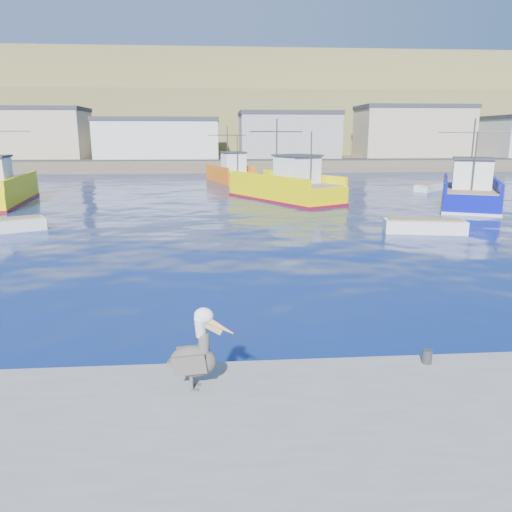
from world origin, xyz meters
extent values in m
plane|color=#071152|center=(0.00, 0.00, 0.00)|extent=(260.00, 260.00, 0.00)
cylinder|color=#4C4C4C|center=(3.00, -3.40, 0.65)|extent=(0.20, 0.20, 0.30)
cube|color=brown|center=(0.00, 72.00, 0.80)|extent=(160.00, 30.00, 1.60)
cube|color=brown|center=(0.00, 98.00, 6.00)|extent=(180.00, 40.00, 14.00)
cube|color=brown|center=(0.00, 118.00, 11.00)|extent=(200.00, 40.00, 24.00)
cube|color=#2D2D2D|center=(0.00, 61.00, 1.65)|extent=(150.00, 5.00, 0.10)
cube|color=tan|center=(-28.00, 67.00, 5.10)|extent=(14.00, 9.00, 7.00)
cube|color=#333338|center=(-28.00, 67.00, 8.90)|extent=(14.28, 9.18, 0.60)
cube|color=silver|center=(-10.00, 67.00, 4.35)|extent=(18.00, 11.00, 5.50)
cube|color=#333338|center=(-10.00, 67.00, 7.40)|extent=(18.36, 11.22, 0.60)
cube|color=gray|center=(10.00, 67.00, 4.85)|extent=(15.00, 10.00, 6.50)
cube|color=#333338|center=(10.00, 67.00, 8.40)|extent=(15.30, 10.20, 0.60)
cube|color=tan|center=(30.00, 67.00, 5.35)|extent=(17.00, 9.00, 7.50)
cube|color=#333338|center=(30.00, 67.00, 9.40)|extent=(17.34, 9.18, 0.60)
cube|color=#FFEE00|center=(-16.39, 27.38, 1.78)|extent=(1.70, 10.73, 0.70)
cube|color=maroon|center=(-18.10, 27.14, 0.05)|extent=(5.26, 11.66, 0.25)
cube|color=#FFEE00|center=(4.15, 27.61, 0.70)|extent=(8.61, 11.28, 1.41)
cube|color=#FFEE00|center=(5.68, 28.48, 1.76)|extent=(5.45, 9.35, 0.70)
cube|color=#FFEE00|center=(2.62, 26.74, 1.76)|extent=(5.45, 9.35, 0.70)
cube|color=maroon|center=(4.15, 27.61, 0.05)|extent=(8.79, 11.50, 0.25)
cube|color=#8C7251|center=(4.15, 27.61, 1.46)|extent=(8.14, 10.75, 0.10)
cube|color=white|center=(4.95, 26.20, 2.51)|extent=(3.62, 3.65, 2.00)
cube|color=#333338|center=(4.95, 26.20, 3.61)|extent=(3.94, 4.03, 0.15)
cylinder|color=#4C4C4C|center=(3.61, 28.55, 3.91)|extent=(0.16, 0.16, 5.00)
cylinder|color=#4C4C4C|center=(5.75, 24.78, 3.41)|extent=(0.14, 0.14, 4.00)
cylinder|color=#4C4C4C|center=(3.61, 28.55, 5.41)|extent=(4.60, 2.66, 0.08)
cube|color=#050B99|center=(17.42, 23.11, 0.67)|extent=(7.58, 10.88, 1.34)
cube|color=#050B99|center=(18.96, 22.40, 1.69)|extent=(4.41, 9.28, 0.70)
cube|color=#050B99|center=(15.88, 23.81, 1.69)|extent=(4.41, 9.28, 0.70)
cube|color=silver|center=(17.42, 23.11, 0.05)|extent=(7.73, 11.09, 0.25)
cube|color=#8C7251|center=(17.42, 23.11, 1.39)|extent=(7.14, 10.38, 0.10)
cube|color=white|center=(16.77, 21.70, 2.44)|extent=(3.37, 3.40, 2.00)
cube|color=#333338|center=(16.77, 21.70, 3.54)|extent=(3.66, 3.75, 0.15)
cylinder|color=#4C4C4C|center=(17.85, 24.05, 3.84)|extent=(0.16, 0.16, 5.00)
cylinder|color=#4C4C4C|center=(16.13, 20.30, 3.34)|extent=(0.13, 0.13, 4.00)
cylinder|color=#4C4C4C|center=(17.85, 24.05, 5.34)|extent=(4.63, 2.18, 0.08)
cube|color=orange|center=(0.21, 44.07, 0.56)|extent=(5.51, 9.15, 1.12)
cube|color=orange|center=(1.66, 44.50, 1.47)|extent=(2.56, 8.13, 0.70)
cube|color=orange|center=(-1.24, 43.64, 1.47)|extent=(2.56, 8.13, 0.70)
cube|color=#8C7251|center=(0.21, 44.07, 1.17)|extent=(5.17, 8.74, 0.10)
cube|color=white|center=(0.58, 42.83, 2.22)|extent=(2.77, 2.70, 2.00)
cube|color=#333338|center=(0.58, 42.83, 3.32)|extent=(3.00, 2.99, 0.15)
cylinder|color=#4C4C4C|center=(-0.03, 44.89, 3.62)|extent=(0.15, 0.15, 5.00)
cylinder|color=#4C4C4C|center=(0.94, 41.60, 3.12)|extent=(0.12, 0.12, 4.00)
cylinder|color=#4C4C4C|center=(-0.03, 44.89, 5.12)|extent=(4.35, 1.35, 0.08)
cube|color=silver|center=(-12.89, 15.09, 0.25)|extent=(4.25, 3.18, 0.81)
cube|color=#8C7251|center=(-12.89, 15.09, 0.69)|extent=(3.75, 2.72, 0.08)
cube|color=silver|center=(9.85, 13.09, 0.26)|extent=(4.44, 2.26, 0.85)
cube|color=#8C7251|center=(9.85, 13.09, 0.72)|extent=(3.96, 1.87, 0.08)
cube|color=silver|center=(18.77, 33.27, 0.24)|extent=(3.66, 3.52, 0.75)
cube|color=#8C7251|center=(18.77, 33.27, 0.64)|extent=(3.19, 3.06, 0.08)
cylinder|color=#595451|center=(-1.86, -4.16, 0.65)|extent=(0.08, 0.08, 0.30)
cube|color=#595451|center=(-1.80, -4.17, 0.51)|extent=(0.17, 0.14, 0.02)
cylinder|color=#595451|center=(-1.83, -3.97, 0.65)|extent=(0.08, 0.08, 0.30)
cube|color=#595451|center=(-1.78, -3.98, 0.51)|extent=(0.17, 0.14, 0.02)
ellipsoid|color=#38332D|center=(-1.82, -4.07, 1.05)|extent=(0.94, 0.65, 0.60)
cube|color=#38332D|center=(-1.88, -4.29, 1.08)|extent=(0.68, 0.17, 0.44)
cube|color=#38332D|center=(-1.81, -3.83, 1.08)|extent=(0.68, 0.17, 0.44)
cube|color=#38332D|center=(-2.20, -4.01, 0.98)|extent=(0.25, 0.20, 0.13)
cylinder|color=#38332D|center=(-1.61, -4.10, 1.38)|extent=(0.25, 0.34, 0.48)
cylinder|color=white|center=(-1.67, -4.09, 1.73)|extent=(0.24, 0.33, 0.45)
ellipsoid|color=white|center=(-1.60, -4.10, 1.95)|extent=(0.39, 0.32, 0.30)
cone|color=gold|center=(-1.33, -4.14, 1.76)|extent=(0.62, 0.24, 0.42)
cube|color=tan|center=(-1.44, -4.13, 1.72)|extent=(0.37, 0.11, 0.26)
camera|label=1|loc=(-1.32, -12.71, 5.15)|focal=35.00mm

